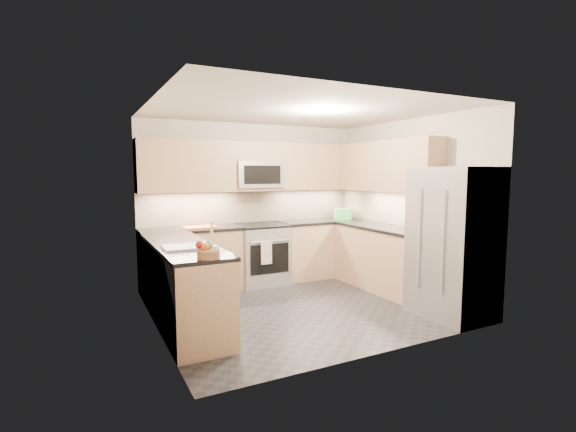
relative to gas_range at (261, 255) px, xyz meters
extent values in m
cube|color=black|center=(0.00, -1.28, -0.46)|extent=(3.60, 3.20, 0.00)
cube|color=beige|center=(0.00, -1.28, 2.04)|extent=(3.60, 3.20, 0.02)
cube|color=#BDB4A5|center=(0.00, 0.32, 0.79)|extent=(3.60, 0.02, 2.50)
cube|color=#BDB4A5|center=(0.00, -2.88, 0.79)|extent=(3.60, 0.02, 2.50)
cube|color=#BDB4A5|center=(-1.80, -1.28, 0.79)|extent=(0.02, 3.20, 2.50)
cube|color=#BDB4A5|center=(1.80, -1.28, 0.79)|extent=(0.02, 3.20, 2.50)
cube|color=tan|center=(-1.09, 0.02, -0.01)|extent=(1.42, 0.60, 0.90)
cube|color=tan|center=(1.09, 0.02, -0.01)|extent=(1.42, 0.60, 0.90)
cube|color=tan|center=(1.50, -1.12, -0.01)|extent=(0.60, 1.70, 0.90)
cube|color=tan|center=(-1.50, -1.28, -0.01)|extent=(0.60, 2.00, 0.90)
cube|color=black|center=(-1.09, 0.02, 0.47)|extent=(1.42, 0.63, 0.04)
cube|color=black|center=(1.09, 0.02, 0.47)|extent=(1.42, 0.63, 0.04)
cube|color=black|center=(1.50, -1.12, 0.47)|extent=(0.63, 1.70, 0.04)
cube|color=black|center=(-1.50, -1.28, 0.47)|extent=(0.63, 2.00, 0.04)
cube|color=tan|center=(0.00, 0.15, 1.37)|extent=(3.60, 0.35, 0.75)
cube|color=tan|center=(1.62, -1.00, 1.37)|extent=(0.35, 1.95, 0.75)
cube|color=tan|center=(0.00, 0.32, 0.74)|extent=(3.60, 0.01, 0.51)
cube|color=tan|center=(1.80, -0.82, 0.74)|extent=(0.01, 2.30, 0.51)
cube|color=#A4A8AC|center=(0.00, 0.00, 0.00)|extent=(0.76, 0.65, 0.91)
cube|color=black|center=(0.00, 0.00, 0.46)|extent=(0.76, 0.65, 0.03)
cube|color=black|center=(0.00, -0.33, -0.01)|extent=(0.62, 0.02, 0.45)
cylinder|color=#B2B5BA|center=(0.00, -0.35, 0.26)|extent=(0.60, 0.02, 0.02)
cube|color=gray|center=(0.00, 0.12, 1.24)|extent=(0.76, 0.40, 0.40)
cube|color=black|center=(0.00, -0.08, 1.24)|extent=(0.60, 0.01, 0.28)
cube|color=#93949A|center=(1.45, -2.43, 0.45)|extent=(0.70, 0.90, 1.80)
cylinder|color=#B2B5BA|center=(1.08, -2.61, 0.49)|extent=(0.02, 0.02, 1.20)
cylinder|color=#B2B5BA|center=(1.08, -2.25, 0.49)|extent=(0.02, 0.02, 1.20)
cube|color=white|center=(-1.50, -1.53, 0.42)|extent=(0.52, 0.38, 0.16)
cylinder|color=silver|center=(-1.24, -1.53, 0.62)|extent=(0.03, 0.03, 0.28)
cylinder|color=green|center=(1.54, 0.00, 0.57)|extent=(0.38, 0.38, 0.18)
cube|color=#F04C16|center=(-0.95, 0.03, 0.49)|extent=(0.47, 0.34, 0.01)
cylinder|color=#906143|center=(-1.47, -2.17, 0.52)|extent=(0.25, 0.25, 0.08)
sphere|color=#AB1319|center=(-1.52, -2.06, 0.60)|extent=(0.08, 0.08, 0.08)
sphere|color=#61AB49|center=(-1.44, -2.10, 0.60)|extent=(0.08, 0.08, 0.08)
cube|color=silver|center=(-0.07, -0.37, 0.10)|extent=(0.17, 0.02, 0.33)
sphere|color=orange|center=(-1.49, -2.16, 0.60)|extent=(0.07, 0.07, 0.07)
camera|label=1|loc=(-2.54, -5.90, 1.28)|focal=26.00mm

